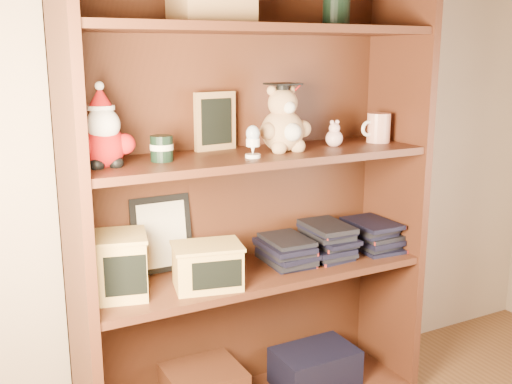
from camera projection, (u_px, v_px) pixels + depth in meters
bookcase at (248, 201)px, 2.02m from camera, size 1.20×0.35×1.60m
shelf_lower at (256, 273)px, 2.03m from camera, size 1.14×0.33×0.02m
shelf_upper at (256, 157)px, 1.94m from camera, size 1.14×0.33×0.02m
santa_plush at (103, 135)px, 1.68m from camera, size 0.17×0.13×0.25m
teachers_tin at (162, 148)px, 1.78m from camera, size 0.07×0.07×0.08m
chalkboard_plaque at (215, 122)px, 1.97m from camera, size 0.15×0.09×0.19m
egg_cup at (253, 140)px, 1.83m from camera, size 0.05×0.05×0.10m
grad_teddy_bear at (284, 125)px, 1.95m from camera, size 0.19×0.16×0.23m
pink_figurine at (334, 136)px, 2.07m from camera, size 0.06×0.06×0.09m
teacher_mug at (378, 128)px, 2.15m from camera, size 0.12×0.08×0.10m
certificate_frame at (162, 234)px, 1.99m from camera, size 0.21×0.05×0.26m
treats_box at (118, 265)px, 1.79m from camera, size 0.21×0.21×0.19m
pencils_box at (207, 266)px, 1.86m from camera, size 0.24×0.20×0.14m
book_stack_left at (285, 251)px, 2.07m from camera, size 0.14×0.20×0.10m
book_stack_mid at (327, 239)px, 2.14m from camera, size 0.14×0.20×0.13m
book_stack_right at (371, 234)px, 2.24m from camera, size 0.14×0.20×0.11m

